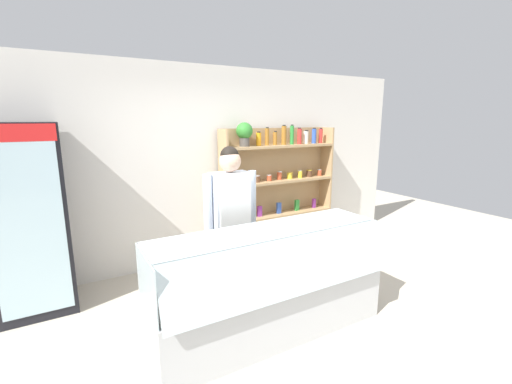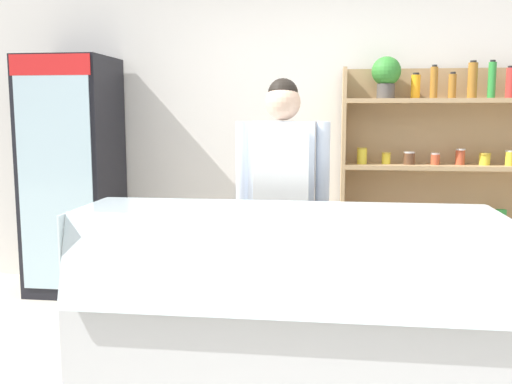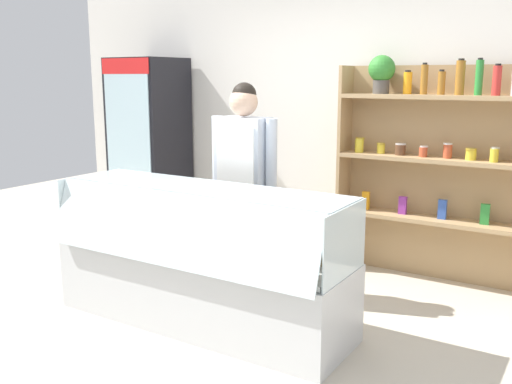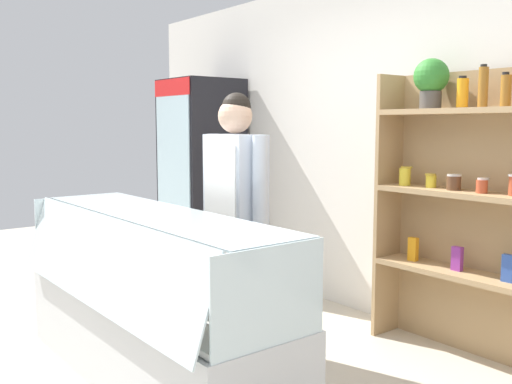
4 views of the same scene
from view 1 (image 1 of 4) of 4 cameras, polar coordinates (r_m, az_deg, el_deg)
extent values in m
plane|color=beige|center=(3.67, 5.70, -20.91)|extent=(12.00, 12.00, 0.00)
cube|color=white|center=(4.87, -7.74, 4.38)|extent=(6.80, 0.10, 2.70)
cube|color=black|center=(4.20, -33.47, -3.91)|extent=(0.69, 0.65, 1.96)
cube|color=silver|center=(3.88, -33.72, -5.12)|extent=(0.61, 0.01, 1.76)
cube|color=red|center=(3.75, -35.32, 8.05)|extent=(0.65, 0.01, 0.16)
cylinder|color=orange|center=(4.18, -35.64, -13.49)|extent=(0.05, 0.05, 0.20)
cylinder|color=orange|center=(4.16, -33.65, -13.24)|extent=(0.06, 0.06, 0.22)
cylinder|color=#2D8C38|center=(4.15, -31.64, -13.07)|extent=(0.05, 0.05, 0.22)
cylinder|color=silver|center=(4.14, -29.61, -12.93)|extent=(0.07, 0.07, 0.21)
cylinder|color=red|center=(4.00, -36.20, -6.76)|extent=(0.06, 0.06, 0.18)
cylinder|color=#3356B2|center=(3.98, -33.44, -6.78)|extent=(0.06, 0.06, 0.14)
cylinder|color=#9E6623|center=(3.97, -30.71, -6.37)|extent=(0.06, 0.06, 0.16)
cylinder|color=#2D8C38|center=(3.86, -34.39, 1.12)|extent=(0.05, 0.05, 0.22)
cylinder|color=red|center=(3.85, -31.58, 1.43)|extent=(0.06, 0.06, 0.22)
cube|color=tan|center=(5.30, 3.03, 0.49)|extent=(1.85, 0.02, 1.86)
cube|color=tan|center=(4.75, -5.32, -0.91)|extent=(0.03, 0.28, 1.86)
cube|color=tan|center=(5.73, 11.47, 1.15)|extent=(0.03, 0.28, 1.86)
cube|color=tan|center=(5.27, 3.81, -3.75)|extent=(1.79, 0.28, 0.04)
cube|color=tan|center=(5.15, 3.89, 1.84)|extent=(1.79, 0.28, 0.04)
cube|color=tan|center=(5.09, 3.98, 7.64)|extent=(1.79, 0.28, 0.04)
cylinder|color=#4C4742|center=(4.78, -1.93, 8.29)|extent=(0.14, 0.14, 0.12)
sphere|color=#31802D|center=(4.77, -1.95, 10.16)|extent=(0.23, 0.23, 0.23)
cylinder|color=orange|center=(4.89, 0.44, 8.78)|extent=(0.07, 0.07, 0.18)
cylinder|color=black|center=(4.88, 0.47, 9.95)|extent=(0.05, 0.05, 0.02)
cylinder|color=#9E6623|center=(4.96, 1.85, 9.17)|extent=(0.06, 0.06, 0.24)
cylinder|color=black|center=(4.95, 1.89, 10.67)|extent=(0.04, 0.04, 0.02)
cylinder|color=#9E6623|center=(5.05, 3.19, 8.89)|extent=(0.06, 0.06, 0.19)
cylinder|color=black|center=(5.03, 3.27, 10.04)|extent=(0.04, 0.04, 0.02)
cylinder|color=#9E6623|center=(5.12, 4.67, 9.39)|extent=(0.07, 0.07, 0.27)
cylinder|color=black|center=(5.11, 4.70, 11.00)|extent=(0.05, 0.05, 0.02)
cylinder|color=#2D8C38|center=(5.20, 6.00, 9.42)|extent=(0.06, 0.06, 0.28)
cylinder|color=black|center=(5.20, 6.04, 11.03)|extent=(0.04, 0.04, 0.02)
cylinder|color=red|center=(5.27, 7.25, 9.17)|extent=(0.07, 0.07, 0.23)
cylinder|color=black|center=(5.28, 7.23, 10.51)|extent=(0.04, 0.04, 0.02)
cylinder|color=silver|center=(5.38, 8.29, 8.99)|extent=(0.08, 0.08, 0.19)
cylinder|color=black|center=(5.36, 8.43, 10.08)|extent=(0.05, 0.05, 0.02)
cylinder|color=#3356B2|center=(5.46, 9.65, 9.16)|extent=(0.07, 0.07, 0.22)
cylinder|color=black|center=(5.45, 9.67, 10.42)|extent=(0.05, 0.05, 0.02)
cylinder|color=red|center=(5.55, 10.72, 9.16)|extent=(0.06, 0.06, 0.22)
cylinder|color=black|center=(5.54, 10.79, 10.38)|extent=(0.04, 0.04, 0.02)
cylinder|color=yellow|center=(4.75, -3.64, 1.92)|extent=(0.08, 0.08, 0.12)
cylinder|color=gold|center=(4.75, -3.74, 2.73)|extent=(0.08, 0.08, 0.01)
cylinder|color=yellow|center=(4.86, -1.73, 1.96)|extent=(0.07, 0.07, 0.08)
cylinder|color=gold|center=(4.85, -1.68, 2.50)|extent=(0.07, 0.07, 0.01)
cylinder|color=brown|center=(4.94, 0.18, 2.17)|extent=(0.09, 0.09, 0.09)
cylinder|color=silver|center=(4.93, 0.16, 2.76)|extent=(0.09, 0.09, 0.01)
cylinder|color=#BF4C2D|center=(5.03, 2.23, 2.29)|extent=(0.07, 0.07, 0.08)
cylinder|color=silver|center=(5.04, 2.15, 2.84)|extent=(0.07, 0.07, 0.01)
cylinder|color=#BF4C2D|center=(5.16, 3.92, 2.71)|extent=(0.07, 0.07, 0.12)
cylinder|color=silver|center=(5.14, 4.00, 3.40)|extent=(0.07, 0.07, 0.01)
cylinder|color=yellow|center=(5.26, 5.62, 2.69)|extent=(0.09, 0.09, 0.09)
cylinder|color=gold|center=(5.25, 5.69, 3.20)|extent=(0.09, 0.09, 0.01)
cylinder|color=yellow|center=(5.35, 7.37, 2.92)|extent=(0.07, 0.07, 0.11)
cylinder|color=silver|center=(5.35, 7.29, 3.57)|extent=(0.07, 0.07, 0.01)
cylinder|color=brown|center=(5.48, 8.85, 3.05)|extent=(0.09, 0.09, 0.10)
cylinder|color=gold|center=(5.47, 8.87, 3.62)|extent=(0.09, 0.09, 0.01)
cylinder|color=#BF4C2D|center=(5.59, 10.55, 3.14)|extent=(0.06, 0.06, 0.09)
cylinder|color=silver|center=(5.60, 10.49, 3.69)|extent=(0.07, 0.07, 0.01)
cube|color=orange|center=(4.91, -2.85, -3.72)|extent=(0.07, 0.04, 0.16)
cube|color=purple|center=(5.07, 0.60, -3.23)|extent=(0.07, 0.04, 0.16)
cube|color=#3356B2|center=(5.24, 3.83, -2.68)|extent=(0.07, 0.04, 0.17)
cube|color=#2D8C38|center=(5.44, 6.83, -2.19)|extent=(0.07, 0.05, 0.17)
cube|color=purple|center=(5.65, 9.62, -1.85)|extent=(0.05, 0.04, 0.15)
cube|color=silver|center=(3.41, 2.19, -18.25)|extent=(2.23, 0.67, 0.55)
cube|color=white|center=(3.27, 2.24, -13.78)|extent=(2.17, 0.61, 0.03)
cube|color=silver|center=(2.94, 5.60, -12.44)|extent=(2.19, 0.16, 0.47)
cube|color=silver|center=(3.14, 1.81, -6.36)|extent=(2.19, 0.51, 0.01)
cube|color=silver|center=(2.81, -17.84, -14.30)|extent=(0.01, 0.63, 0.45)
cube|color=silver|center=(3.85, 16.42, -6.89)|extent=(0.01, 0.63, 0.45)
cube|color=tan|center=(2.98, -14.44, -15.94)|extent=(0.16, 0.14, 0.05)
cube|color=white|center=(2.81, -13.27, -17.73)|extent=(0.05, 0.03, 0.02)
cube|color=tan|center=(3.05, -9.51, -15.02)|extent=(0.16, 0.14, 0.05)
cube|color=white|center=(2.89, -8.05, -16.70)|extent=(0.05, 0.03, 0.02)
cube|color=beige|center=(3.14, -4.87, -14.15)|extent=(0.16, 0.11, 0.04)
cube|color=white|center=(2.98, -3.17, -15.60)|extent=(0.05, 0.03, 0.02)
cube|color=tan|center=(3.25, -0.55, -13.11)|extent=(0.16, 0.14, 0.05)
cube|color=white|center=(3.09, 1.33, -14.49)|extent=(0.05, 0.03, 0.02)
cube|color=beige|center=(3.38, 3.44, -12.17)|extent=(0.16, 0.11, 0.05)
cube|color=white|center=(3.23, 5.45, -13.38)|extent=(0.05, 0.03, 0.02)
cube|color=tan|center=(3.52, 7.10, -11.26)|extent=(0.16, 0.14, 0.04)
cube|color=white|center=(3.37, 9.19, -12.31)|extent=(0.05, 0.03, 0.02)
cube|color=beige|center=(3.67, 10.44, -10.26)|extent=(0.16, 0.12, 0.05)
cube|color=white|center=(3.53, 12.58, -11.29)|extent=(0.05, 0.03, 0.02)
cube|color=tan|center=(3.83, 13.49, -9.36)|extent=(0.16, 0.11, 0.06)
cube|color=white|center=(3.71, 15.64, -10.33)|extent=(0.05, 0.03, 0.02)
cylinder|color=#C1706B|center=(2.81, -13.67, -16.99)|extent=(0.21, 0.14, 0.12)
cylinder|color=#A35B4C|center=(2.87, -9.29, -16.10)|extent=(0.16, 0.13, 0.12)
cylinder|color=#C1706B|center=(2.94, -5.14, -15.16)|extent=(0.18, 0.13, 0.13)
cylinder|color=white|center=(3.47, 10.92, -10.30)|extent=(0.07, 0.07, 0.20)
cylinder|color=white|center=(3.53, 12.17, -9.99)|extent=(0.07, 0.07, 0.20)
cylinder|color=#383D51|center=(3.80, -5.32, -12.77)|extent=(0.13, 0.13, 0.80)
cylinder|color=#383D51|center=(3.88, -2.83, -12.25)|extent=(0.13, 0.13, 0.80)
cube|color=silver|center=(3.60, -4.24, -1.92)|extent=(0.41, 0.24, 0.66)
cube|color=white|center=(3.59, -3.27, -7.79)|extent=(0.35, 0.01, 1.23)
cylinder|color=silver|center=(3.49, -8.03, -1.89)|extent=(0.09, 0.09, 0.59)
cylinder|color=silver|center=(3.71, -0.68, -0.96)|extent=(0.09, 0.09, 0.59)
sphere|color=#D8AD8E|center=(3.52, -4.35, 5.16)|extent=(0.23, 0.23, 0.23)
sphere|color=black|center=(3.52, -4.44, 6.09)|extent=(0.19, 0.19, 0.19)
camera|label=2|loc=(1.92, 71.93, -11.24)|focal=40.00mm
camera|label=3|loc=(4.03, 68.80, 1.16)|focal=40.00mm
camera|label=4|loc=(4.65, 47.82, 2.19)|focal=40.00mm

